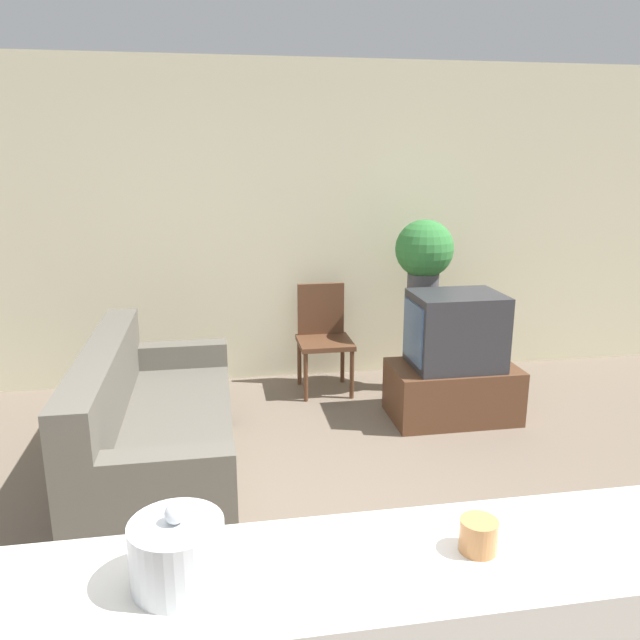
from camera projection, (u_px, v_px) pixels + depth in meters
The scene contains 9 objects.
wall_back at pixel (265, 226), 5.30m from camera, with size 9.00×0.06×2.70m.
couch at pixel (155, 438), 3.70m from camera, with size 0.81×1.87×0.89m.
tv_stand at pixel (452, 391), 4.72m from camera, with size 0.94×0.56×0.41m.
television at pixel (455, 330), 4.59m from camera, with size 0.66×0.51×0.55m.
wooden_chair at pixel (323, 333), 5.23m from camera, with size 0.44×0.44×0.89m.
plant_stand at pixel (420, 342), 5.22m from camera, with size 0.17×0.17×0.84m.
potted_plant at pixel (424, 252), 5.02m from camera, with size 0.47×0.47×0.60m.
decorative_bowl at pixel (177, 553), 1.44m from camera, with size 0.22×0.22×0.21m.
candle_jar at pixel (478, 535), 1.57m from camera, with size 0.10×0.10×0.09m.
Camera 1 is at (-0.43, -1.90, 1.95)m, focal length 35.00 mm.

